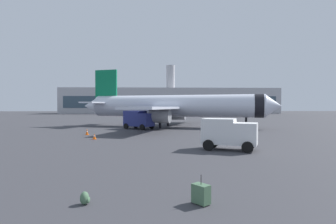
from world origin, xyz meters
The scene contains 9 objects.
airplane_at_gate centered at (3.10, 44.01, 3.66)m, with size 34.85×31.85×10.50m.
service_truck centered at (-2.81, 39.71, 1.61)m, with size 5.14×4.68×2.90m.
cargo_van centered at (6.06, 18.64, 1.45)m, with size 4.83×3.73×2.60m.
safety_cone_near centered at (-8.75, 31.09, 0.38)m, with size 0.44×0.44×0.77m.
safety_cone_mid centered at (-6.77, 26.46, 0.31)m, with size 0.44×0.44×0.63m.
safety_cone_far centered at (14.86, 36.99, 0.31)m, with size 0.44×0.44×0.63m.
rolling_suitcase centered at (1.70, 6.24, 0.39)m, with size 0.71×0.75×1.10m.
traveller_backpack centered at (-2.60, 6.39, 0.23)m, with size 0.36×0.40×0.48m.
terminal_building centered at (7.17, 136.38, 6.43)m, with size 108.05×18.74×24.65m.
Camera 1 is at (0.05, -3.71, 3.63)m, focal length 29.11 mm.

